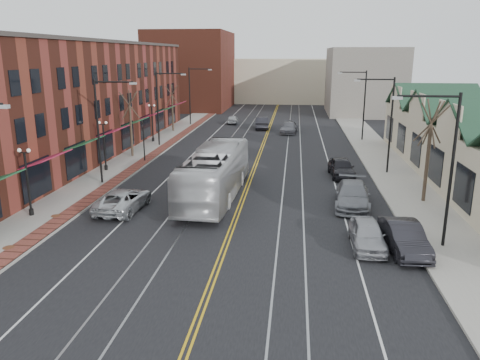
% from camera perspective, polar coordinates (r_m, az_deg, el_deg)
% --- Properties ---
extents(ground, '(160.00, 160.00, 0.00)m').
position_cam_1_polar(ground, '(20.98, -3.82, -13.24)').
color(ground, black).
rests_on(ground, ground).
extents(sidewalk_left, '(4.00, 120.00, 0.15)m').
position_cam_1_polar(sidewalk_left, '(42.33, -14.99, 1.08)').
color(sidewalk_left, gray).
rests_on(sidewalk_left, ground).
extents(sidewalk_right, '(4.00, 120.00, 0.15)m').
position_cam_1_polar(sidewalk_right, '(40.30, 18.66, 0.10)').
color(sidewalk_right, gray).
rests_on(sidewalk_right, ground).
extents(building_left, '(10.00, 50.00, 11.00)m').
position_cam_1_polar(building_left, '(50.63, -19.98, 9.16)').
color(building_left, maroon).
rests_on(building_left, ground).
extents(building_right, '(8.00, 36.00, 4.60)m').
position_cam_1_polar(building_right, '(41.51, 27.04, 2.81)').
color(building_right, beige).
rests_on(building_right, ground).
extents(backdrop_left, '(14.00, 18.00, 14.00)m').
position_cam_1_polar(backdrop_left, '(90.32, -5.93, 13.14)').
color(backdrop_left, maroon).
rests_on(backdrop_left, ground).
extents(backdrop_mid, '(22.00, 14.00, 9.00)m').
position_cam_1_polar(backdrop_mid, '(103.34, 4.86, 12.01)').
color(backdrop_mid, beige).
rests_on(backdrop_mid, ground).
extents(backdrop_right, '(12.00, 16.00, 11.00)m').
position_cam_1_polar(backdrop_right, '(84.05, 14.86, 11.56)').
color(backdrop_right, slate).
rests_on(backdrop_right, ground).
extents(streetlight_l_1, '(3.33, 0.25, 8.00)m').
position_cam_1_polar(streetlight_l_1, '(37.43, -16.36, 6.93)').
color(streetlight_l_1, black).
rests_on(streetlight_l_1, sidewalk_left).
extents(streetlight_l_2, '(3.33, 0.25, 8.00)m').
position_cam_1_polar(streetlight_l_2, '(52.44, -9.57, 9.50)').
color(streetlight_l_2, black).
rests_on(streetlight_l_2, sidewalk_left).
extents(streetlight_l_3, '(3.33, 0.25, 8.00)m').
position_cam_1_polar(streetlight_l_3, '(67.90, -5.79, 10.85)').
color(streetlight_l_3, black).
rests_on(streetlight_l_3, sidewalk_left).
extents(streetlight_r_0, '(3.33, 0.25, 8.00)m').
position_cam_1_polar(streetlight_r_0, '(25.76, 23.62, 2.81)').
color(streetlight_r_0, black).
rests_on(streetlight_r_0, sidewalk_right).
extents(streetlight_r_1, '(3.33, 0.25, 8.00)m').
position_cam_1_polar(streetlight_r_1, '(41.14, 17.38, 7.54)').
color(streetlight_r_1, black).
rests_on(streetlight_r_1, sidewalk_right).
extents(streetlight_r_2, '(3.33, 0.25, 8.00)m').
position_cam_1_polar(streetlight_r_2, '(56.86, 14.51, 9.65)').
color(streetlight_r_2, black).
rests_on(streetlight_r_2, sidewalk_right).
extents(lamppost_l_1, '(0.84, 0.28, 4.27)m').
position_cam_1_polar(lamppost_l_1, '(31.76, -24.44, -0.40)').
color(lamppost_l_1, black).
rests_on(lamppost_l_1, sidewalk_left).
extents(lamppost_l_2, '(0.84, 0.28, 4.27)m').
position_cam_1_polar(lamppost_l_2, '(42.19, -16.19, 3.91)').
color(lamppost_l_2, black).
rests_on(lamppost_l_2, sidewalk_left).
extents(lamppost_l_3, '(0.84, 0.28, 4.27)m').
position_cam_1_polar(lamppost_l_3, '(55.17, -10.63, 6.76)').
color(lamppost_l_3, black).
rests_on(lamppost_l_3, sidewalk_left).
extents(tree_left_near, '(1.78, 1.37, 6.48)m').
position_cam_1_polar(tree_left_near, '(47.39, -13.20, 6.89)').
color(tree_left_near, '#382B21').
rests_on(tree_left_near, sidewalk_left).
extents(tree_left_far, '(1.66, 1.28, 6.02)m').
position_cam_1_polar(tree_left_far, '(62.59, -8.25, 8.81)').
color(tree_left_far, '#382B21').
rests_on(tree_left_far, sidewalk_left).
extents(tree_right_mid, '(1.90, 1.46, 6.93)m').
position_cam_1_polar(tree_right_mid, '(33.94, 21.99, 3.47)').
color(tree_right_mid, '#382B21').
rests_on(tree_right_mid, sidewalk_right).
extents(manhole_mid, '(0.60, 0.60, 0.02)m').
position_cam_1_polar(manhole_mid, '(27.54, -26.37, -7.38)').
color(manhole_mid, '#592D19').
rests_on(manhole_mid, sidewalk_left).
extents(manhole_far, '(0.60, 0.60, 0.02)m').
position_cam_1_polar(manhole_far, '(31.54, -21.54, -4.08)').
color(manhole_far, '#592D19').
rests_on(manhole_far, sidewalk_left).
extents(traffic_signal, '(0.18, 0.15, 3.80)m').
position_cam_1_polar(traffic_signal, '(45.08, -11.68, 5.07)').
color(traffic_signal, black).
rests_on(traffic_signal, sidewalk_left).
extents(transit_bus, '(3.46, 12.96, 3.58)m').
position_cam_1_polar(transit_bus, '(33.15, -3.06, 0.83)').
color(transit_bus, silver).
rests_on(transit_bus, ground).
extents(parked_suv, '(2.69, 5.40, 1.47)m').
position_cam_1_polar(parked_suv, '(31.54, -14.04, -2.35)').
color(parked_suv, silver).
rests_on(parked_suv, ground).
extents(parked_car_a, '(1.73, 4.29, 1.46)m').
position_cam_1_polar(parked_car_a, '(25.76, 15.27, -6.43)').
color(parked_car_a, '#9FA0A6').
rests_on(parked_car_a, ground).
extents(parked_car_b, '(2.04, 4.85, 1.56)m').
position_cam_1_polar(parked_car_b, '(25.77, 19.36, -6.64)').
color(parked_car_b, black).
rests_on(parked_car_b, ground).
extents(parked_car_c, '(2.77, 5.74, 1.61)m').
position_cam_1_polar(parked_car_c, '(32.26, 13.55, -1.80)').
color(parked_car_c, slate).
rests_on(parked_car_c, ground).
extents(parked_car_d, '(2.20, 4.78, 1.59)m').
position_cam_1_polar(parked_car_d, '(40.01, 12.26, 1.51)').
color(parked_car_d, black).
rests_on(parked_car_d, ground).
extents(distant_car_left, '(2.16, 5.15, 1.66)m').
position_cam_1_polar(distant_car_left, '(64.90, 2.68, 6.99)').
color(distant_car_left, black).
rests_on(distant_car_left, ground).
extents(distant_car_right, '(2.39, 5.04, 1.42)m').
position_cam_1_polar(distant_car_right, '(61.55, 5.99, 6.37)').
color(distant_car_right, slate).
rests_on(distant_car_right, ground).
extents(distant_car_far, '(1.60, 3.80, 1.28)m').
position_cam_1_polar(distant_car_far, '(69.68, -0.89, 7.41)').
color(distant_car_far, '#A2A5A9').
rests_on(distant_car_far, ground).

